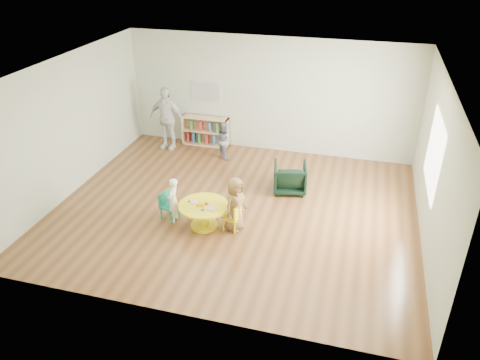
{
  "coord_description": "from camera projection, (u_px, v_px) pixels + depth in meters",
  "views": [
    {
      "loc": [
        2.2,
        -7.63,
        4.92
      ],
      "look_at": [
        0.18,
        -0.3,
        0.83
      ],
      "focal_mm": 35.0,
      "sensor_mm": 36.0,
      "label": 1
    }
  ],
  "objects": [
    {
      "name": "toddler",
      "position": [
        225.0,
        140.0,
        11.22
      ],
      "size": [
        0.55,
        0.55,
        0.89
      ],
      "primitive_type": "imported",
      "rotation": [
        0.0,
        0.0,
        2.37
      ],
      "color": "#18213E",
      "rests_on": "ground"
    },
    {
      "name": "child_right",
      "position": [
        235.0,
        204.0,
        8.47
      ],
      "size": [
        0.49,
        0.6,
        1.05
      ],
      "primitive_type": "imported",
      "rotation": [
        0.0,
        0.0,
        1.21
      ],
      "color": "gold",
      "rests_on": "ground"
    },
    {
      "name": "kid_chair_right",
      "position": [
        234.0,
        217.0,
        8.54
      ],
      "size": [
        0.34,
        0.34,
        0.53
      ],
      "rotation": [
        0.0,
        0.0,
        1.38
      ],
      "color": "yellow",
      "rests_on": "ground"
    },
    {
      "name": "child_left",
      "position": [
        173.0,
        200.0,
        8.74
      ],
      "size": [
        0.23,
        0.34,
        0.9
      ],
      "primitive_type": "imported",
      "rotation": [
        0.0,
        0.0,
        -1.53
      ],
      "color": "white",
      "rests_on": "ground"
    },
    {
      "name": "adult_caretaker",
      "position": [
        166.0,
        118.0,
        11.57
      ],
      "size": [
        0.95,
        0.45,
        1.58
      ],
      "primitive_type": "imported",
      "rotation": [
        0.0,
        0.0,
        -0.07
      ],
      "color": "silver",
      "rests_on": "ground"
    },
    {
      "name": "bookshelf",
      "position": [
        205.0,
        131.0,
        11.96
      ],
      "size": [
        1.2,
        0.3,
        0.75
      ],
      "color": "tan",
      "rests_on": "ground"
    },
    {
      "name": "alphabet_poster",
      "position": [
        206.0,
        92.0,
        11.59
      ],
      "size": [
        0.74,
        0.01,
        0.54
      ],
      "color": "silver",
      "rests_on": "ground"
    },
    {
      "name": "activity_table",
      "position": [
        204.0,
        211.0,
        8.63
      ],
      "size": [
        0.93,
        0.93,
        0.51
      ],
      "rotation": [
        0.0,
        0.0,
        0.12
      ],
      "color": "yellow",
      "rests_on": "ground"
    },
    {
      "name": "armchair",
      "position": [
        290.0,
        178.0,
        9.82
      ],
      "size": [
        0.79,
        0.8,
        0.62
      ],
      "primitive_type": "imported",
      "rotation": [
        0.0,
        0.0,
        3.34
      ],
      "color": "black",
      "rests_on": "ground"
    },
    {
      "name": "kid_chair_left",
      "position": [
        168.0,
        205.0,
        8.89
      ],
      "size": [
        0.36,
        0.36,
        0.55
      ],
      "rotation": [
        0.0,
        0.0,
        -1.84
      ],
      "color": "#16795B",
      "rests_on": "ground"
    },
    {
      "name": "room",
      "position": [
        235.0,
        119.0,
        8.43
      ],
      "size": [
        7.1,
        7.0,
        2.8
      ],
      "color": "brown",
      "rests_on": "ground"
    }
  ]
}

